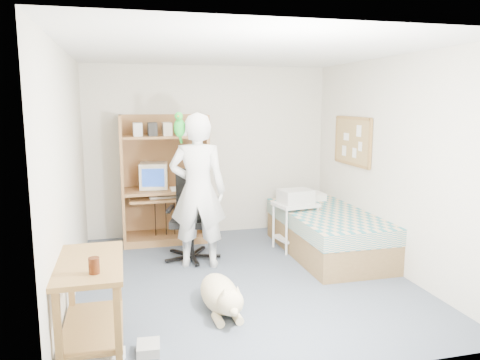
{
  "coord_description": "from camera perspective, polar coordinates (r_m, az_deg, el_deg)",
  "views": [
    {
      "loc": [
        -1.27,
        -4.87,
        1.98
      ],
      "look_at": [
        0.09,
        0.49,
        1.05
      ],
      "focal_mm": 35.0,
      "sensor_mm": 36.0,
      "label": 1
    }
  ],
  "objects": [
    {
      "name": "floor",
      "position": [
        5.41,
        0.35,
        -11.93
      ],
      "size": [
        4.0,
        4.0,
        0.0
      ],
      "primitive_type": "plane",
      "color": "#424D5A",
      "rests_on": "ground"
    },
    {
      "name": "wall_back",
      "position": [
        7.03,
        -3.77,
        3.56
      ],
      "size": [
        3.6,
        0.02,
        2.5
      ],
      "primitive_type": "cube",
      "color": "beige",
      "rests_on": "floor"
    },
    {
      "name": "wall_right",
      "position": [
        5.81,
        17.83,
        1.86
      ],
      "size": [
        0.02,
        4.0,
        2.5
      ],
      "primitive_type": "cube",
      "color": "beige",
      "rests_on": "floor"
    },
    {
      "name": "printer",
      "position": [
        6.3,
        6.81,
        -1.98
      ],
      "size": [
        0.47,
        0.38,
        0.18
      ],
      "primitive_type": "cube",
      "rotation": [
        0.0,
        0.0,
        0.17
      ],
      "color": "#BBBBB6",
      "rests_on": "printer_cart"
    },
    {
      "name": "floor_box_b",
      "position": [
        4.03,
        -11.11,
        -19.46
      ],
      "size": [
        0.2,
        0.23,
        0.08
      ],
      "primitive_type": "cube",
      "rotation": [
        0.0,
        0.0,
        -0.07
      ],
      "color": "#ADADA8",
      "rests_on": "floor"
    },
    {
      "name": "corkboard",
      "position": [
        6.55,
        13.54,
        4.63
      ],
      "size": [
        0.04,
        0.94,
        0.66
      ],
      "color": "olive",
      "rests_on": "wall_right"
    },
    {
      "name": "keyboard",
      "position": [
        6.61,
        -9.04,
        -2.02
      ],
      "size": [
        0.46,
        0.19,
        0.03
      ],
      "primitive_type": "cube",
      "rotation": [
        0.0,
        0.0,
        0.07
      ],
      "color": "beige",
      "rests_on": "computer_hutch"
    },
    {
      "name": "floor_box_a",
      "position": [
        3.95,
        -16.1,
        -20.1
      ],
      "size": [
        0.3,
        0.27,
        0.1
      ],
      "primitive_type": "cube",
      "rotation": [
        0.0,
        0.0,
        -0.34
      ],
      "color": "white",
      "rests_on": "floor"
    },
    {
      "name": "computer_hutch",
      "position": [
        6.73,
        -9.18,
        -0.5
      ],
      "size": [
        1.2,
        0.63,
        1.8
      ],
      "color": "brown",
      "rests_on": "floor"
    },
    {
      "name": "crt_monitor",
      "position": [
        6.71,
        -10.47,
        0.54
      ],
      "size": [
        0.42,
        0.44,
        0.36
      ],
      "rotation": [
        0.0,
        0.0,
        -0.12
      ],
      "color": "beige",
      "rests_on": "computer_hutch"
    },
    {
      "name": "person",
      "position": [
        5.6,
        -5.16,
        -1.32
      ],
      "size": [
        0.77,
        0.61,
        1.86
      ],
      "primitive_type": "imported",
      "rotation": [
        0.0,
        0.0,
        2.87
      ],
      "color": "white",
      "rests_on": "floor"
    },
    {
      "name": "pencil_cup",
      "position": [
        6.68,
        -6.5,
        -0.52
      ],
      "size": [
        0.08,
        0.08,
        0.12
      ],
      "primitive_type": "cylinder",
      "color": "yellow",
      "rests_on": "computer_hutch"
    },
    {
      "name": "office_chair",
      "position": [
        6.01,
        -5.88,
        -5.76
      ],
      "size": [
        0.63,
        0.64,
        1.12
      ],
      "rotation": [
        0.0,
        0.0,
        -0.27
      ],
      "color": "black",
      "rests_on": "floor"
    },
    {
      "name": "ceiling",
      "position": [
        5.06,
        0.37,
        15.43
      ],
      "size": [
        3.6,
        4.0,
        0.02
      ],
      "primitive_type": "cube",
      "color": "white",
      "rests_on": "wall_back"
    },
    {
      "name": "dog",
      "position": [
        4.57,
        -2.35,
        -13.79
      ],
      "size": [
        0.37,
        1.05,
        0.39
      ],
      "rotation": [
        0.0,
        0.0,
        0.05
      ],
      "color": "beige",
      "rests_on": "floor"
    },
    {
      "name": "bed",
      "position": [
        6.29,
        10.5,
        -6.22
      ],
      "size": [
        1.02,
        2.02,
        0.66
      ],
      "color": "brown",
      "rests_on": "floor"
    },
    {
      "name": "wall_left",
      "position": [
        4.95,
        -20.22,
        0.47
      ],
      "size": [
        0.02,
        4.0,
        2.5
      ],
      "primitive_type": "cube",
      "color": "beige",
      "rests_on": "floor"
    },
    {
      "name": "printer_cart",
      "position": [
        6.36,
        6.76,
        -4.68
      ],
      "size": [
        0.6,
        0.51,
        0.64
      ],
      "rotation": [
        0.0,
        0.0,
        0.17
      ],
      "color": "silver",
      "rests_on": "floor"
    },
    {
      "name": "parrot",
      "position": [
        5.49,
        -7.4,
        6.53
      ],
      "size": [
        0.14,
        0.24,
        0.38
      ],
      "rotation": [
        0.0,
        0.0,
        -0.27
      ],
      "color": "#127F20",
      "rests_on": "person"
    },
    {
      "name": "drink_glass",
      "position": [
        3.59,
        -17.37,
        -9.93
      ],
      "size": [
        0.08,
        0.08,
        0.12
      ],
      "primitive_type": "cylinder",
      "color": "#3D1909",
      "rests_on": "side_desk"
    },
    {
      "name": "side_desk",
      "position": [
        3.97,
        -17.66,
        -12.91
      ],
      "size": [
        0.5,
        1.0,
        0.75
      ],
      "color": "brown",
      "rests_on": "floor"
    }
  ]
}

